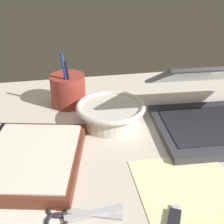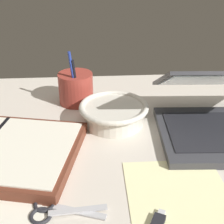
{
  "view_description": "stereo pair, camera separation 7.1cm",
  "coord_description": "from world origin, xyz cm",
  "px_view_note": "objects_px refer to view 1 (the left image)",
  "views": [
    {
      "loc": [
        -14.26,
        -50.53,
        43.47
      ],
      "look_at": [
        -3.03,
        11.09,
        9.0
      ],
      "focal_mm": 50.0,
      "sensor_mm": 36.0,
      "label": 1
    },
    {
      "loc": [
        -7.17,
        -51.41,
        43.47
      ],
      "look_at": [
        -3.03,
        11.09,
        9.0
      ],
      "focal_mm": 50.0,
      "sensor_mm": 36.0,
      "label": 2
    }
  ],
  "objects_px": {
    "bowl": "(111,113)",
    "scissors": "(67,215)",
    "pen_cup": "(68,90)",
    "laptop": "(219,109)"
  },
  "relations": [
    {
      "from": "laptop",
      "to": "pen_cup",
      "type": "bearing_deg",
      "value": 155.27
    },
    {
      "from": "bowl",
      "to": "scissors",
      "type": "distance_m",
      "value": 0.32
    },
    {
      "from": "laptop",
      "to": "bowl",
      "type": "relative_size",
      "value": 1.84
    },
    {
      "from": "pen_cup",
      "to": "scissors",
      "type": "bearing_deg",
      "value": -94.02
    },
    {
      "from": "pen_cup",
      "to": "bowl",
      "type": "bearing_deg",
      "value": -51.73
    },
    {
      "from": "laptop",
      "to": "bowl",
      "type": "xyz_separation_m",
      "value": [
        -0.26,
        0.06,
        -0.02
      ]
    },
    {
      "from": "bowl",
      "to": "pen_cup",
      "type": "bearing_deg",
      "value": 128.27
    },
    {
      "from": "laptop",
      "to": "scissors",
      "type": "bearing_deg",
      "value": -146.56
    },
    {
      "from": "laptop",
      "to": "bowl",
      "type": "height_order",
      "value": "laptop"
    },
    {
      "from": "bowl",
      "to": "pen_cup",
      "type": "height_order",
      "value": "pen_cup"
    }
  ]
}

